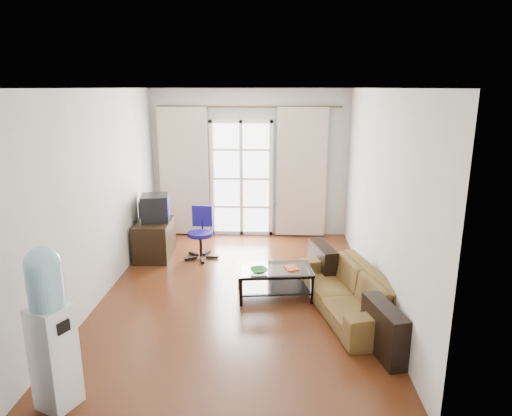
{
  "coord_description": "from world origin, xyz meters",
  "views": [
    {
      "loc": [
        0.47,
        -5.72,
        2.71
      ],
      "look_at": [
        0.21,
        0.35,
        1.1
      ],
      "focal_mm": 32.0,
      "sensor_mm": 36.0,
      "label": 1
    }
  ],
  "objects_px": {
    "coffee_table": "(275,278)",
    "tv_stand": "(154,239)",
    "crt_tv": "(154,208)",
    "sofa": "(348,291)",
    "water_cooler": "(51,326)",
    "task_chair": "(201,243)"
  },
  "relations": [
    {
      "from": "tv_stand",
      "to": "coffee_table",
      "type": "bearing_deg",
      "value": -37.27
    },
    {
      "from": "sofa",
      "to": "task_chair",
      "type": "bearing_deg",
      "value": -143.94
    },
    {
      "from": "coffee_table",
      "to": "tv_stand",
      "type": "bearing_deg",
      "value": 144.89
    },
    {
      "from": "crt_tv",
      "to": "coffee_table",
      "type": "bearing_deg",
      "value": -47.69
    },
    {
      "from": "sofa",
      "to": "crt_tv",
      "type": "relative_size",
      "value": 3.77
    },
    {
      "from": "task_chair",
      "to": "sofa",
      "type": "bearing_deg",
      "value": -37.28
    },
    {
      "from": "sofa",
      "to": "tv_stand",
      "type": "relative_size",
      "value": 2.44
    },
    {
      "from": "task_chair",
      "to": "water_cooler",
      "type": "bearing_deg",
      "value": -97.8
    },
    {
      "from": "sofa",
      "to": "water_cooler",
      "type": "height_order",
      "value": "water_cooler"
    },
    {
      "from": "tv_stand",
      "to": "task_chair",
      "type": "bearing_deg",
      "value": -2.32
    },
    {
      "from": "task_chair",
      "to": "water_cooler",
      "type": "distance_m",
      "value": 3.73
    },
    {
      "from": "tv_stand",
      "to": "task_chair",
      "type": "height_order",
      "value": "task_chair"
    },
    {
      "from": "task_chair",
      "to": "water_cooler",
      "type": "relative_size",
      "value": 0.57
    },
    {
      "from": "crt_tv",
      "to": "water_cooler",
      "type": "relative_size",
      "value": 0.36
    },
    {
      "from": "task_chair",
      "to": "water_cooler",
      "type": "height_order",
      "value": "water_cooler"
    },
    {
      "from": "water_cooler",
      "to": "sofa",
      "type": "bearing_deg",
      "value": 57.96
    },
    {
      "from": "sofa",
      "to": "task_chair",
      "type": "relative_size",
      "value": 2.39
    },
    {
      "from": "coffee_table",
      "to": "crt_tv",
      "type": "height_order",
      "value": "crt_tv"
    },
    {
      "from": "sofa",
      "to": "crt_tv",
      "type": "distance_m",
      "value": 3.47
    },
    {
      "from": "task_chair",
      "to": "crt_tv",
      "type": "bearing_deg",
      "value": 176.97
    },
    {
      "from": "coffee_table",
      "to": "tv_stand",
      "type": "distance_m",
      "value": 2.41
    },
    {
      "from": "coffee_table",
      "to": "water_cooler",
      "type": "bearing_deg",
      "value": -129.99
    }
  ]
}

